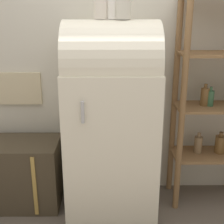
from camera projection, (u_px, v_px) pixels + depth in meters
ground_plane at (112, 222)px, 2.55m from camera, size 12.00×12.00×0.00m
wall_back at (110, 47)px, 2.67m from camera, size 7.00×0.09×2.70m
refrigerator at (111, 118)px, 2.52m from camera, size 0.73×0.66×1.59m
suitcase_trunk at (16, 173)px, 2.73m from camera, size 0.76×0.45×0.58m
shelf_unit at (216, 97)px, 2.59m from camera, size 0.66×0.36×1.77m
vase_left at (101, 5)px, 2.26m from camera, size 0.10×0.10×0.21m
vase_center at (112, 3)px, 2.24m from camera, size 0.07×0.07×0.24m
vase_right at (123, 5)px, 2.23m from camera, size 0.12×0.12×0.22m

